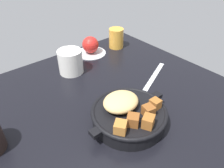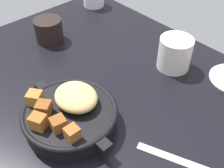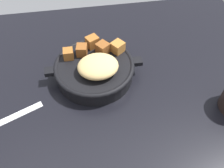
{
  "view_description": "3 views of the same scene",
  "coord_description": "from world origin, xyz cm",
  "px_view_note": "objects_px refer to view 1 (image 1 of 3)",
  "views": [
    {
      "loc": [
        -27.32,
        -37.79,
        43.47
      ],
      "look_at": [
        5.81,
        1.68,
        6.94
      ],
      "focal_mm": 35.03,
      "sensor_mm": 36.0,
      "label": 1
    },
    {
      "loc": [
        39.24,
        -27.83,
        47.61
      ],
      "look_at": [
        5.53,
        2.63,
        6.82
      ],
      "focal_mm": 44.85,
      "sensor_mm": 36.0,
      "label": 2
    },
    {
      "loc": [
        6.24,
        35.59,
        48.63
      ],
      "look_at": [
        0.14,
        -1.99,
        3.03
      ],
      "focal_mm": 39.44,
      "sensor_mm": 36.0,
      "label": 3
    }
  ],
  "objects_px": {
    "ceramic_mug_white": "(71,62)",
    "juice_glass_amber": "(116,38)",
    "butter_knife": "(154,76)",
    "cast_iron_skillet": "(128,114)",
    "red_apple": "(90,45)"
  },
  "relations": [
    {
      "from": "ceramic_mug_white",
      "to": "juice_glass_amber",
      "type": "relative_size",
      "value": 1.03
    },
    {
      "from": "juice_glass_amber",
      "to": "butter_knife",
      "type": "bearing_deg",
      "value": -101.15
    },
    {
      "from": "cast_iron_skillet",
      "to": "red_apple",
      "type": "relative_size",
      "value": 3.58
    },
    {
      "from": "cast_iron_skillet",
      "to": "ceramic_mug_white",
      "type": "distance_m",
      "value": 0.33
    },
    {
      "from": "ceramic_mug_white",
      "to": "juice_glass_amber",
      "type": "distance_m",
      "value": 0.27
    },
    {
      "from": "cast_iron_skillet",
      "to": "ceramic_mug_white",
      "type": "xyz_separation_m",
      "value": [
        0.02,
        0.33,
        0.01
      ]
    },
    {
      "from": "ceramic_mug_white",
      "to": "red_apple",
      "type": "bearing_deg",
      "value": 28.12
    },
    {
      "from": "red_apple",
      "to": "ceramic_mug_white",
      "type": "height_order",
      "value": "ceramic_mug_white"
    },
    {
      "from": "butter_knife",
      "to": "ceramic_mug_white",
      "type": "bearing_deg",
      "value": 110.85
    },
    {
      "from": "red_apple",
      "to": "juice_glass_amber",
      "type": "xyz_separation_m",
      "value": [
        0.12,
        -0.02,
        0.0
      ]
    },
    {
      "from": "red_apple",
      "to": "cast_iron_skillet",
      "type": "bearing_deg",
      "value": -111.95
    },
    {
      "from": "butter_knife",
      "to": "ceramic_mug_white",
      "type": "xyz_separation_m",
      "value": [
        -0.21,
        0.22,
        0.04
      ]
    },
    {
      "from": "cast_iron_skillet",
      "to": "butter_knife",
      "type": "bearing_deg",
      "value": 24.84
    },
    {
      "from": "butter_knife",
      "to": "juice_glass_amber",
      "type": "height_order",
      "value": "juice_glass_amber"
    },
    {
      "from": "red_apple",
      "to": "ceramic_mug_white",
      "type": "distance_m",
      "value": 0.16
    }
  ]
}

